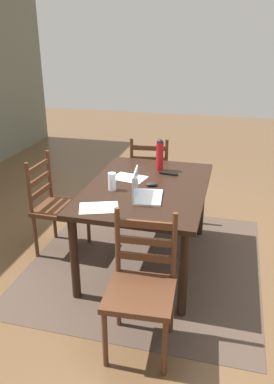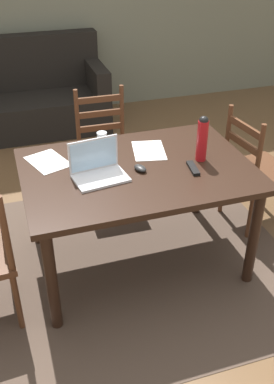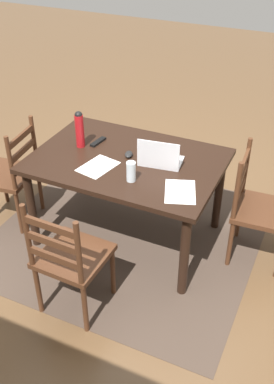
% 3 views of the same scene
% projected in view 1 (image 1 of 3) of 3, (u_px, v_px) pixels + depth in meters
% --- Properties ---
extents(ground_plane, '(14.00, 14.00, 0.00)m').
position_uv_depth(ground_plane, '(146.00, 261.00, 3.64)').
color(ground_plane, brown).
extents(area_rug, '(2.17, 2.08, 0.01)m').
position_uv_depth(area_rug, '(146.00, 260.00, 3.64)').
color(area_rug, '#47382D').
rests_on(area_rug, ground).
extents(dining_table, '(1.47, 1.02, 0.77)m').
position_uv_depth(dining_table, '(147.00, 196.00, 3.38)').
color(dining_table, black).
rests_on(dining_table, ground).
extents(chair_left_near, '(0.47, 0.47, 0.95)m').
position_uv_depth(chair_left_near, '(141.00, 288.00, 2.50)').
color(chair_left_near, '#4C2B19').
rests_on(chair_left_near, ground).
extents(chair_far_head, '(0.45, 0.45, 0.95)m').
position_uv_depth(chair_far_head, '(57.00, 207.00, 3.66)').
color(chair_far_head, '#4C2B19').
rests_on(chair_far_head, ground).
extents(chair_right_far, '(0.49, 0.49, 0.95)m').
position_uv_depth(chair_right_far, '(150.00, 177.00, 4.42)').
color(chair_right_far, '#4C2B19').
rests_on(chair_right_far, ground).
extents(laptop, '(0.35, 0.26, 0.23)m').
position_uv_depth(laptop, '(142.00, 191.00, 3.08)').
color(laptop, silver).
rests_on(laptop, dining_table).
extents(water_bottle, '(0.07, 0.07, 0.31)m').
position_uv_depth(water_bottle, '(160.00, 154.00, 3.66)').
color(water_bottle, '#A81419').
rests_on(water_bottle, dining_table).
extents(drinking_glass, '(0.07, 0.07, 0.15)m').
position_uv_depth(drinking_glass, '(112.00, 181.00, 3.23)').
color(drinking_glass, silver).
rests_on(drinking_glass, dining_table).
extents(computer_mouse, '(0.09, 0.11, 0.03)m').
position_uv_depth(computer_mouse, '(152.00, 184.00, 3.33)').
color(computer_mouse, black).
rests_on(computer_mouse, dining_table).
extents(tv_remote, '(0.07, 0.17, 0.02)m').
position_uv_depth(tv_remote, '(169.00, 174.00, 3.60)').
color(tv_remote, black).
rests_on(tv_remote, dining_table).
extents(paper_stack_left, '(0.27, 0.33, 0.00)m').
position_uv_depth(paper_stack_left, '(129.00, 178.00, 3.52)').
color(paper_stack_left, white).
rests_on(paper_stack_left, dining_table).
extents(paper_stack_right, '(0.30, 0.35, 0.00)m').
position_uv_depth(paper_stack_right, '(99.00, 208.00, 2.92)').
color(paper_stack_right, white).
rests_on(paper_stack_right, dining_table).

